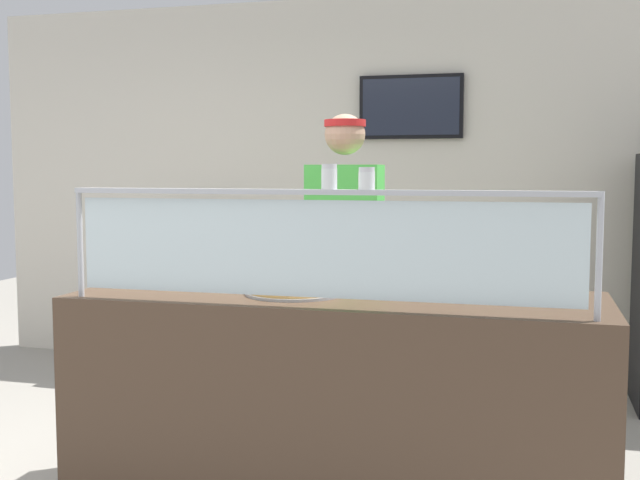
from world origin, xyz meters
The scene contains 11 objects.
ground_plane centered at (1.11, 1.00, 0.00)m, with size 12.00×12.00×0.00m, color gray.
shop_rear_unit centered at (1.11, 2.78, 1.36)m, with size 6.63×0.13×2.70m.
serving_counter centered at (1.11, 0.38, 0.47)m, with size 2.23×0.76×0.95m, color #4C3828.
sneeze_guard centered at (1.11, 0.06, 1.24)m, with size 2.05×0.06×0.45m.
pizza_tray centered at (0.94, 0.34, 0.97)m, with size 0.42×0.42×0.04m.
pizza_server centered at (0.93, 0.32, 0.99)m, with size 0.07×0.28×0.01m, color #ADAFB7.
parmesan_shaker centered at (1.16, 0.06, 1.44)m, with size 0.06×0.06×0.10m.
pepper_flake_shaker centered at (1.31, 0.06, 1.44)m, with size 0.06×0.06×0.08m.
worker_figure centered at (0.97, 1.15, 1.01)m, with size 0.41×0.50×1.76m.
prep_shelf centered at (-0.63, 2.29, 0.41)m, with size 0.70×0.55×0.81m, color #B7BABF.
pizza_box_stack centered at (-0.63, 2.29, 0.93)m, with size 0.46×0.44×0.22m.
Camera 1 is at (1.89, -2.76, 1.48)m, focal length 43.65 mm.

